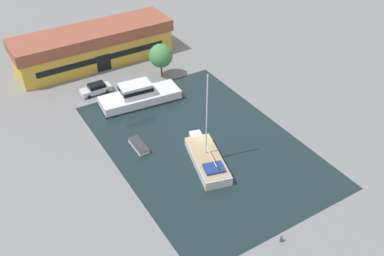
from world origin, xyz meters
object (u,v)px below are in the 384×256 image
quay_tree_near_building (161,56)px  motor_cruiser (139,96)px  small_dinghy (139,146)px  sailboat_moored (207,159)px  parked_car (96,89)px  warehouse_building (94,46)px

quay_tree_near_building → motor_cruiser: (-6.53, -5.21, -2.55)m
quay_tree_near_building → small_dinghy: 18.86m
sailboat_moored → motor_cruiser: (-1.05, 16.67, 0.46)m
quay_tree_near_building → sailboat_moored: sailboat_moored is taller
parked_car → motor_cruiser: motor_cruiser is taller
parked_car → sailboat_moored: size_ratio=0.39×
quay_tree_near_building → motor_cruiser: quay_tree_near_building is taller
quay_tree_near_building → warehouse_building: bearing=124.6°
parked_car → small_dinghy: parked_car is taller
quay_tree_near_building → motor_cruiser: size_ratio=0.46×
sailboat_moored → motor_cruiser: 16.71m
warehouse_building → quay_tree_near_building: warehouse_building is taller
warehouse_building → parked_car: bearing=-111.8°
warehouse_building → quay_tree_near_building: (7.21, -10.45, 0.70)m
parked_car → small_dinghy: 15.39m
warehouse_building → quay_tree_near_building: 12.72m
quay_tree_near_building → motor_cruiser: 8.73m
warehouse_building → small_dinghy: bearing=-99.8°
parked_car → sailboat_moored: bearing=-167.2°
quay_tree_near_building → sailboat_moored: (-5.48, -21.88, -3.01)m
parked_car → motor_cruiser: size_ratio=0.39×
warehouse_building → sailboat_moored: 32.46m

